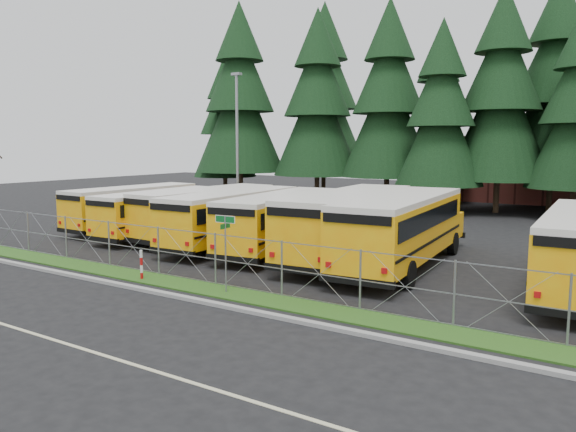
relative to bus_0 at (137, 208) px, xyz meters
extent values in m
plane|color=black|center=(14.03, -6.92, -1.34)|extent=(120.00, 120.00, 0.00)
cube|color=gray|center=(14.03, -10.02, -1.28)|extent=(50.00, 0.25, 0.12)
cube|color=#1F4E16|center=(14.03, -8.62, -1.31)|extent=(50.00, 1.40, 0.06)
cube|color=beige|center=(14.03, -14.92, -1.34)|extent=(50.00, 0.12, 0.01)
cube|color=brown|center=(20.03, 33.08, 1.66)|extent=(22.00, 10.00, 6.00)
cylinder|color=gray|center=(14.12, -8.64, 0.06)|extent=(0.06, 0.06, 2.80)
cube|color=#0C5820|center=(14.12, -8.64, 1.34)|extent=(0.80, 0.06, 0.22)
cube|color=white|center=(14.12, -8.64, 1.34)|extent=(0.84, 0.06, 0.26)
cube|color=#0C5820|center=(14.12, -8.64, 1.10)|extent=(0.05, 0.55, 0.18)
cylinder|color=#B20C0C|center=(10.08, -8.89, -0.74)|extent=(0.11, 0.11, 1.20)
cylinder|color=gray|center=(2.12, 7.39, 3.66)|extent=(0.20, 0.20, 10.00)
cube|color=gray|center=(2.12, 7.39, 8.71)|extent=(0.70, 0.35, 0.18)
camera|label=1|loc=(26.59, -23.79, 3.99)|focal=35.00mm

